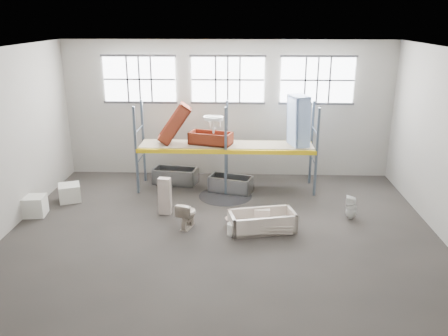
{
  "coord_description": "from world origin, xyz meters",
  "views": [
    {
      "loc": [
        0.52,
        -11.7,
        5.81
      ],
      "look_at": [
        0.0,
        1.5,
        1.4
      ],
      "focal_mm": 36.84,
      "sensor_mm": 36.0,
      "label": 1
    }
  ],
  "objects_px": {
    "cistern_tall": "(165,196)",
    "blue_tub_upright": "(298,122)",
    "rust_tub_flat": "(211,138)",
    "carton_near": "(34,206)",
    "steel_tub_left": "(175,176)",
    "bathtub_beige": "(262,221)",
    "steel_tub_right": "(231,184)",
    "toilet_beige": "(187,214)",
    "bucket": "(232,229)",
    "toilet_white": "(351,208)"
  },
  "relations": [
    {
      "from": "bathtub_beige",
      "to": "toilet_beige",
      "type": "xyz_separation_m",
      "value": [
        -2.14,
        0.12,
        0.12
      ]
    },
    {
      "from": "rust_tub_flat",
      "to": "carton_near",
      "type": "distance_m",
      "value": 6.02
    },
    {
      "from": "toilet_white",
      "to": "rust_tub_flat",
      "type": "height_order",
      "value": "rust_tub_flat"
    },
    {
      "from": "bucket",
      "to": "steel_tub_right",
      "type": "bearing_deg",
      "value": 92.16
    },
    {
      "from": "cistern_tall",
      "to": "carton_near",
      "type": "bearing_deg",
      "value": -168.63
    },
    {
      "from": "rust_tub_flat",
      "to": "bathtub_beige",
      "type": "bearing_deg",
      "value": -63.17
    },
    {
      "from": "steel_tub_left",
      "to": "steel_tub_right",
      "type": "bearing_deg",
      "value": -19.15
    },
    {
      "from": "cistern_tall",
      "to": "bucket",
      "type": "xyz_separation_m",
      "value": [
        2.08,
        -1.35,
        -0.41
      ]
    },
    {
      "from": "toilet_beige",
      "to": "carton_near",
      "type": "xyz_separation_m",
      "value": [
        -4.76,
        0.63,
        -0.09
      ]
    },
    {
      "from": "toilet_beige",
      "to": "steel_tub_right",
      "type": "relative_size",
      "value": 0.54
    },
    {
      "from": "bathtub_beige",
      "to": "cistern_tall",
      "type": "bearing_deg",
      "value": 147.57
    },
    {
      "from": "rust_tub_flat",
      "to": "carton_near",
      "type": "relative_size",
      "value": 2.02
    },
    {
      "from": "toilet_white",
      "to": "cistern_tall",
      "type": "bearing_deg",
      "value": -79.65
    },
    {
      "from": "cistern_tall",
      "to": "steel_tub_left",
      "type": "bearing_deg",
      "value": 98.71
    },
    {
      "from": "steel_tub_left",
      "to": "carton_near",
      "type": "distance_m",
      "value": 4.91
    },
    {
      "from": "cistern_tall",
      "to": "steel_tub_left",
      "type": "distance_m",
      "value": 2.69
    },
    {
      "from": "steel_tub_left",
      "to": "blue_tub_upright",
      "type": "distance_m",
      "value": 4.79
    },
    {
      "from": "cistern_tall",
      "to": "steel_tub_right",
      "type": "distance_m",
      "value": 2.8
    },
    {
      "from": "toilet_beige",
      "to": "bucket",
      "type": "relative_size",
      "value": 2.37
    },
    {
      "from": "toilet_beige",
      "to": "bucket",
      "type": "xyz_separation_m",
      "value": [
        1.3,
        -0.44,
        -0.23
      ]
    },
    {
      "from": "bucket",
      "to": "toilet_beige",
      "type": "bearing_deg",
      "value": 161.48
    },
    {
      "from": "steel_tub_left",
      "to": "bucket",
      "type": "bearing_deg",
      "value": -61.93
    },
    {
      "from": "toilet_beige",
      "to": "rust_tub_flat",
      "type": "distance_m",
      "value": 3.51
    },
    {
      "from": "rust_tub_flat",
      "to": "bucket",
      "type": "relative_size",
      "value": 4.32
    },
    {
      "from": "rust_tub_flat",
      "to": "bucket",
      "type": "distance_m",
      "value": 4.05
    },
    {
      "from": "steel_tub_right",
      "to": "rust_tub_flat",
      "type": "distance_m",
      "value": 1.73
    },
    {
      "from": "blue_tub_upright",
      "to": "bucket",
      "type": "xyz_separation_m",
      "value": [
        -2.13,
        -3.64,
        -2.23
      ]
    },
    {
      "from": "toilet_beige",
      "to": "blue_tub_upright",
      "type": "height_order",
      "value": "blue_tub_upright"
    },
    {
      "from": "cistern_tall",
      "to": "blue_tub_upright",
      "type": "relative_size",
      "value": 0.64
    },
    {
      "from": "cistern_tall",
      "to": "steel_tub_right",
      "type": "xyz_separation_m",
      "value": [
        1.96,
        1.97,
        -0.31
      ]
    },
    {
      "from": "toilet_beige",
      "to": "carton_near",
      "type": "relative_size",
      "value": 1.11
    },
    {
      "from": "steel_tub_right",
      "to": "steel_tub_left",
      "type": "bearing_deg",
      "value": 160.85
    },
    {
      "from": "cistern_tall",
      "to": "steel_tub_right",
      "type": "relative_size",
      "value": 0.79
    },
    {
      "from": "steel_tub_left",
      "to": "bucket",
      "type": "relative_size",
      "value": 4.63
    },
    {
      "from": "cistern_tall",
      "to": "carton_near",
      "type": "relative_size",
      "value": 1.62
    },
    {
      "from": "bathtub_beige",
      "to": "toilet_white",
      "type": "height_order",
      "value": "toilet_white"
    },
    {
      "from": "toilet_beige",
      "to": "steel_tub_right",
      "type": "bearing_deg",
      "value": -95.91
    },
    {
      "from": "bathtub_beige",
      "to": "carton_near",
      "type": "bearing_deg",
      "value": 160.85
    },
    {
      "from": "steel_tub_right",
      "to": "rust_tub_flat",
      "type": "xyz_separation_m",
      "value": [
        -0.7,
        0.28,
        1.55
      ]
    },
    {
      "from": "steel_tub_left",
      "to": "rust_tub_flat",
      "type": "relative_size",
      "value": 1.07
    },
    {
      "from": "bathtub_beige",
      "to": "rust_tub_flat",
      "type": "xyz_separation_m",
      "value": [
        -1.66,
        3.28,
        1.55
      ]
    },
    {
      "from": "toilet_beige",
      "to": "blue_tub_upright",
      "type": "bearing_deg",
      "value": -120.75
    },
    {
      "from": "steel_tub_left",
      "to": "blue_tub_upright",
      "type": "relative_size",
      "value": 0.86
    },
    {
      "from": "steel_tub_right",
      "to": "blue_tub_upright",
      "type": "xyz_separation_m",
      "value": [
        2.26,
        0.32,
        2.13
      ]
    },
    {
      "from": "bathtub_beige",
      "to": "steel_tub_right",
      "type": "distance_m",
      "value": 3.16
    },
    {
      "from": "cistern_tall",
      "to": "steel_tub_left",
      "type": "height_order",
      "value": "cistern_tall"
    },
    {
      "from": "rust_tub_flat",
      "to": "blue_tub_upright",
      "type": "height_order",
      "value": "blue_tub_upright"
    },
    {
      "from": "cistern_tall",
      "to": "blue_tub_upright",
      "type": "xyz_separation_m",
      "value": [
        4.22,
        2.29,
        1.82
      ]
    },
    {
      "from": "rust_tub_flat",
      "to": "bucket",
      "type": "xyz_separation_m",
      "value": [
        0.82,
        -3.6,
        -1.65
      ]
    },
    {
      "from": "rust_tub_flat",
      "to": "toilet_beige",
      "type": "bearing_deg",
      "value": -98.61
    }
  ]
}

